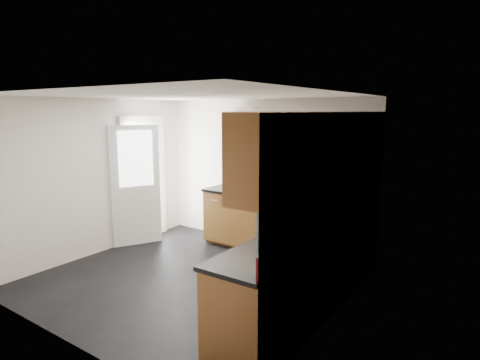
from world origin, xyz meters
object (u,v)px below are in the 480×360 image
Objects in this scene: gas_hob at (277,194)px; toaster at (337,195)px; utensil_pot at (237,181)px; food_processor at (341,204)px.

gas_hob is 0.90m from toaster.
toaster reaches higher than gas_hob.
food_processor is (2.10, -0.75, 0.03)m from utensil_pot.
gas_hob is at bearing 156.40° from food_processor.
food_processor is at bearing -23.60° from gas_hob.
gas_hob is at bearing -14.00° from utensil_pot.
utensil_pot is 2.23m from food_processor.
utensil_pot reaches higher than toaster.
food_processor is at bearing -65.14° from toaster.
gas_hob is 2.04× the size of toaster.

